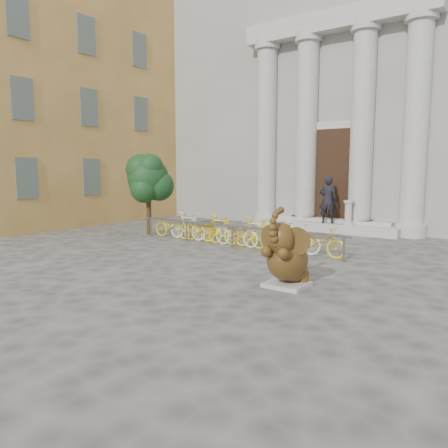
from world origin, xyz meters
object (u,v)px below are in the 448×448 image
Objects in this scene: elephant_statue at (286,258)px; bike_rack at (237,231)px; pedestrian at (328,200)px; tree at (148,179)px.

bike_rack is at bearing 136.44° from elephant_statue.
tree is at bearing 24.47° from pedestrian.
bike_rack is 2.56× the size of tree.
pedestrian is (-2.66, 8.32, 0.68)m from elephant_statue.
pedestrian is (5.30, 4.79, -0.86)m from tree.
bike_rack is (-3.76, 3.48, -0.15)m from elephant_statue.
elephant_statue is at bearing -23.87° from tree.
tree reaches higher than bike_rack.
pedestrian is at bearing 42.11° from tree.
tree is (-4.20, 0.04, 1.68)m from bike_rack.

